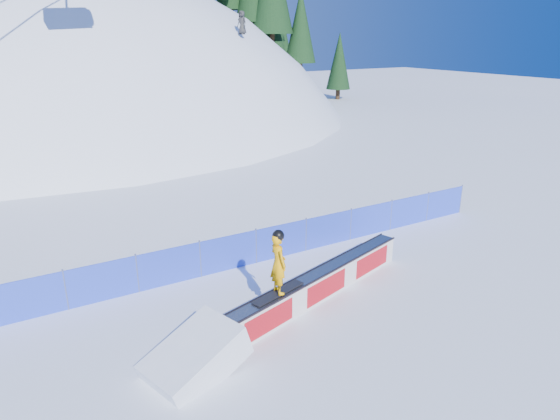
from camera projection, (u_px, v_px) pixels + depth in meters
ground at (304, 337)px, 12.82m from camera, size 160.00×160.00×0.00m
snow_hill at (86, 287)px, 52.94m from camera, size 64.00×64.00×64.00m
treeline at (279, 8)px, 52.28m from camera, size 18.87×11.24×18.99m
safety_fence at (229, 253)px, 16.27m from camera, size 22.05×0.05×1.30m
rail_box at (320, 284)px, 14.56m from camera, size 7.18×2.61×0.88m
snow_ramp at (196, 370)px, 11.53m from camera, size 2.65×2.07×1.45m
snowboarder at (278, 263)px, 12.87m from camera, size 1.74×0.79×1.80m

